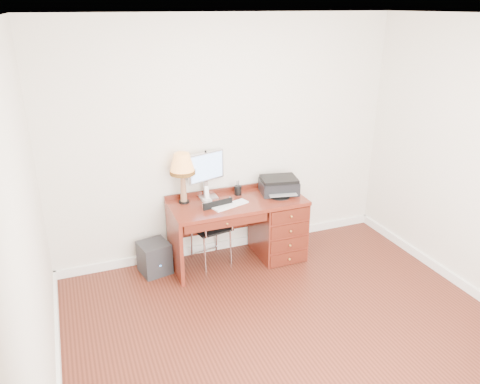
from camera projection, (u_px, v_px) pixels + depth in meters
name	position (u px, v px, depth m)	size (l,w,h in m)	color
ground	(293.00, 333.00, 4.23)	(4.00, 4.00, 0.00)	#3D160D
room_shell	(265.00, 292.00, 4.76)	(4.00, 4.00, 4.00)	silver
desk	(263.00, 224.00, 5.40)	(1.50, 0.67, 0.75)	maroon
monitor	(207.00, 169.00, 5.15)	(0.44, 0.22, 0.52)	silver
keyboard	(231.00, 205.00, 5.03)	(0.41, 0.12, 0.02)	white
mouse_pad	(280.00, 196.00, 5.26)	(0.23, 0.23, 0.05)	black
printer	(279.00, 185.00, 5.36)	(0.47, 0.40, 0.18)	black
leg_lamp	(182.00, 167.00, 4.97)	(0.28, 0.28, 0.56)	black
phone	(207.00, 198.00, 5.11)	(0.09, 0.09, 0.18)	white
pen_cup	(238.00, 190.00, 5.32)	(0.08, 0.08, 0.10)	black
chair	(212.00, 224.00, 5.19)	(0.45, 0.45, 0.82)	black
equipment_box	(154.00, 258.00, 5.14)	(0.31, 0.31, 0.36)	black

